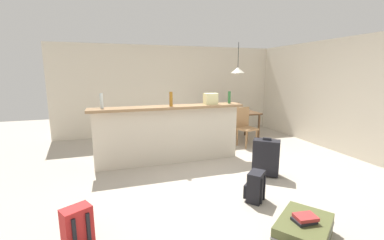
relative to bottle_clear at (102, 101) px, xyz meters
The scene contains 18 objects.
ground_plane 2.42m from the bottle_clear, 18.35° to the right, with size 13.00×13.00×0.05m, color #ADA393.
wall_back 3.09m from the bottle_clear, 51.14° to the left, with size 6.60×0.10×2.50m, color beige.
wall_right 5.00m from the bottle_clear, ahead, with size 0.10×6.00×2.50m, color beige.
partition_half_wall 1.41m from the bottle_clear, ahead, with size 2.80×0.20×1.08m, color beige.
bar_countertop 1.22m from the bottle_clear, ahead, with size 2.96×0.40×0.05m, color #93704C.
bottle_clear is the anchor object (origin of this frame).
bottle_amber 1.25m from the bottle_clear, ahead, with size 0.06×0.06×0.28m, color #9E661E.
bottle_green 2.49m from the bottle_clear, ahead, with size 0.06×0.06×0.25m, color #2D6B38.
grocery_bag 2.07m from the bottle_clear, ahead, with size 0.26×0.18×0.22m, color beige.
dining_table 3.48m from the bottle_clear, 18.11° to the left, with size 1.10×0.80×0.74m.
dining_chair_near_partition 3.34m from the bottle_clear, ahead, with size 0.48×0.48×0.93m.
dining_chair_far_side 3.79m from the bottle_clear, 25.00° to the left, with size 0.48×0.48×0.93m.
pendant_lamp 3.48m from the bottle_clear, 18.01° to the left, with size 0.34×0.34×0.80m.
suitcase_flat_olive 3.68m from the bottle_clear, 54.30° to the right, with size 0.87×0.80×0.22m.
backpack_red 2.44m from the bottle_clear, 96.50° to the right, with size 0.33×0.32×0.42m.
backpack_black 2.98m from the bottle_clear, 44.23° to the right, with size 0.34×0.34×0.42m.
suitcase_upright_black 3.06m from the bottle_clear, 24.73° to the right, with size 0.49×0.46×0.67m.
book_stack 3.64m from the bottle_clear, 54.65° to the right, with size 0.25×0.18×0.07m.
Camera 1 is at (-1.78, -4.13, 1.77)m, focal length 23.63 mm.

